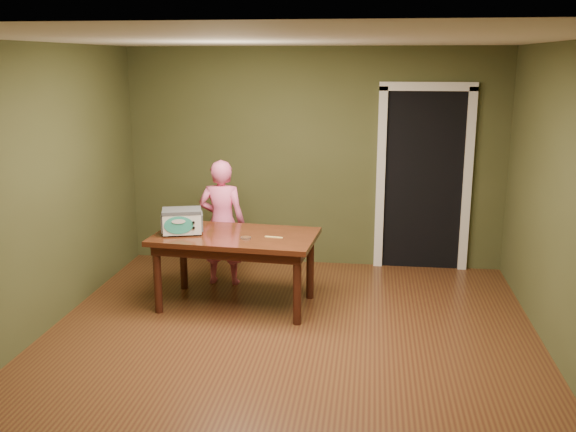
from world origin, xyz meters
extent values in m
plane|color=brown|center=(0.00, 0.00, 0.00)|extent=(5.00, 5.00, 0.00)
cube|color=#454A27|center=(0.00, 2.50, 1.30)|extent=(4.50, 0.02, 2.60)
cube|color=#454A27|center=(0.00, -2.50, 1.30)|extent=(4.50, 0.02, 2.60)
cube|color=#454A27|center=(-2.25, 0.00, 1.30)|extent=(0.02, 5.00, 2.60)
cube|color=#454A27|center=(2.25, 0.00, 1.30)|extent=(0.02, 5.00, 2.60)
cube|color=white|center=(0.00, 0.00, 2.60)|extent=(4.50, 5.00, 0.02)
cube|color=black|center=(1.30, 2.80, 1.05)|extent=(0.90, 0.60, 2.10)
cube|color=black|center=(1.30, 2.48, 1.05)|extent=(0.90, 0.02, 2.10)
cube|color=white|center=(0.80, 2.47, 1.05)|extent=(0.10, 0.06, 2.20)
cube|color=white|center=(1.80, 2.47, 1.05)|extent=(0.10, 0.06, 2.20)
cube|color=white|center=(1.30, 2.47, 2.15)|extent=(1.10, 0.06, 0.10)
cube|color=#3A1A0D|center=(-0.64, 0.98, 0.72)|extent=(1.66, 1.02, 0.05)
cube|color=#34150D|center=(-0.64, 0.98, 0.65)|extent=(1.54, 0.89, 0.10)
cylinder|color=#34150D|center=(-1.36, 0.68, 0.35)|extent=(0.08, 0.08, 0.70)
cylinder|color=#34150D|center=(-1.31, 1.38, 0.35)|extent=(0.08, 0.08, 0.70)
cylinder|color=#34150D|center=(0.03, 0.58, 0.35)|extent=(0.08, 0.08, 0.70)
cylinder|color=#34150D|center=(0.09, 1.27, 0.35)|extent=(0.08, 0.08, 0.70)
cylinder|color=#4C4F54|center=(-1.29, 0.80, 0.76)|extent=(0.03, 0.03, 0.02)
cylinder|color=#4C4F54|center=(-1.35, 0.99, 0.76)|extent=(0.03, 0.03, 0.02)
cylinder|color=#4C4F54|center=(-0.99, 0.88, 0.76)|extent=(0.03, 0.03, 0.02)
cylinder|color=#4C4F54|center=(-1.05, 1.08, 0.76)|extent=(0.03, 0.03, 0.02)
cube|color=white|center=(-1.17, 0.94, 0.87)|extent=(0.43, 0.36, 0.21)
cube|color=#4C4F54|center=(-1.17, 0.94, 0.98)|extent=(0.44, 0.37, 0.03)
cube|color=#4C4F54|center=(-1.36, 0.88, 0.87)|extent=(0.08, 0.24, 0.16)
cube|color=#4C4F54|center=(-0.98, 0.99, 0.87)|extent=(0.08, 0.24, 0.16)
ellipsoid|color=teal|center=(-1.16, 0.80, 0.87)|extent=(0.28, 0.09, 0.18)
cylinder|color=black|center=(-1.02, 0.84, 0.90)|extent=(0.03, 0.02, 0.03)
cylinder|color=black|center=(-1.02, 0.84, 0.84)|extent=(0.02, 0.02, 0.02)
cylinder|color=silver|center=(-0.50, 0.82, 0.76)|extent=(0.10, 0.10, 0.02)
cylinder|color=#50301A|center=(-0.50, 0.82, 0.77)|extent=(0.09, 0.09, 0.01)
cube|color=#E7C864|center=(-0.24, 0.91, 0.75)|extent=(0.18, 0.05, 0.01)
imported|color=pink|center=(-0.93, 1.62, 0.70)|extent=(0.51, 0.33, 1.40)
camera|label=1|loc=(0.69, -5.07, 2.45)|focal=40.00mm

